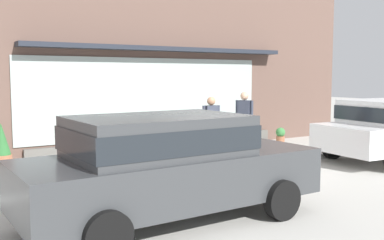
% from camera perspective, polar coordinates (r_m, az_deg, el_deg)
% --- Properties ---
extents(ground_plane, '(60.00, 60.00, 0.00)m').
position_cam_1_polar(ground_plane, '(10.61, 4.07, -6.09)').
color(ground_plane, '#B2AFA8').
extents(curb_strip, '(14.00, 0.24, 0.12)m').
position_cam_1_polar(curb_strip, '(10.44, 4.72, -5.95)').
color(curb_strip, '#B2B2AD').
rests_on(curb_strip, ground_plane).
extents(storefront, '(14.00, 0.81, 5.47)m').
position_cam_1_polar(storefront, '(13.11, -4.14, 7.87)').
color(storefront, brown).
rests_on(storefront, ground_plane).
extents(fire_hydrant, '(0.43, 0.40, 0.86)m').
position_cam_1_polar(fire_hydrant, '(10.76, 0.95, -3.53)').
color(fire_hydrant, red).
rests_on(fire_hydrant, ground_plane).
extents(pedestrian_with_handbag, '(0.66, 0.25, 1.61)m').
position_cam_1_polar(pedestrian_with_handbag, '(11.55, 2.53, -0.44)').
color(pedestrian_with_handbag, '#333847').
rests_on(pedestrian_with_handbag, ground_plane).
extents(pedestrian_passerby, '(0.34, 0.46, 1.70)m').
position_cam_1_polar(pedestrian_passerby, '(12.55, 6.57, 0.36)').
color(pedestrian_passerby, '#333847').
rests_on(pedestrian_passerby, ground_plane).
extents(parked_car_dark_gray, '(4.51, 2.01, 1.57)m').
position_cam_1_polar(parked_car_dark_gray, '(6.67, -3.20, -5.29)').
color(parked_car_dark_gray, '#383A3D').
rests_on(parked_car_dark_gray, ground_plane).
extents(potted_plant_by_entrance, '(0.25, 0.25, 0.48)m').
position_cam_1_polar(potted_plant_by_entrance, '(13.94, 5.76, -2.26)').
color(potted_plant_by_entrance, '#9E6042').
rests_on(potted_plant_by_entrance, ground_plane).
extents(potted_plant_window_center, '(0.44, 0.44, 1.08)m').
position_cam_1_polar(potted_plant_window_center, '(11.14, -22.76, -3.26)').
color(potted_plant_window_center, '#9E6042').
rests_on(potted_plant_window_center, ground_plane).
extents(potted_plant_window_left, '(0.39, 0.39, 1.23)m').
position_cam_1_polar(potted_plant_window_left, '(12.63, -1.45, -1.50)').
color(potted_plant_window_left, '#33473D').
rests_on(potted_plant_window_left, ground_plane).
extents(potted_plant_low_front, '(0.37, 0.37, 1.38)m').
position_cam_1_polar(potted_plant_low_front, '(12.93, 2.20, -1.00)').
color(potted_plant_low_front, '#9E6042').
rests_on(potted_plant_low_front, ground_plane).
extents(potted_plant_doorstep, '(0.35, 0.35, 0.56)m').
position_cam_1_polar(potted_plant_doorstep, '(11.55, -11.59, -3.68)').
color(potted_plant_doorstep, '#9E6042').
rests_on(potted_plant_doorstep, ground_plane).
extents(potted_plant_corner_tall, '(0.30, 0.30, 0.50)m').
position_cam_1_polar(potted_plant_corner_tall, '(14.70, 11.03, -1.86)').
color(potted_plant_corner_tall, '#9E6042').
rests_on(potted_plant_corner_tall, ground_plane).
extents(potted_plant_window_right, '(0.35, 0.35, 0.58)m').
position_cam_1_polar(potted_plant_window_right, '(12.24, -5.97, -3.13)').
color(potted_plant_window_right, '#9E6042').
rests_on(potted_plant_window_right, ground_plane).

